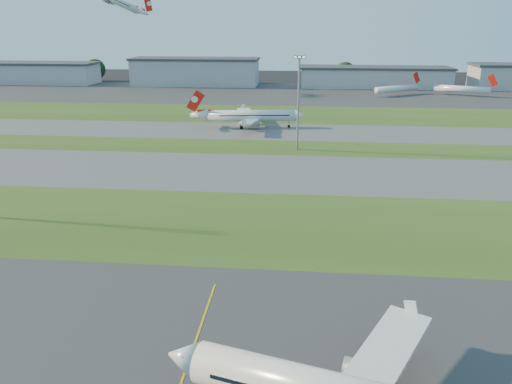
# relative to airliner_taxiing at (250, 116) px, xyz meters

# --- Properties ---
(grass_strip_a) EXTENTS (300.00, 34.00, 0.01)m
(grass_strip_a) POSITION_rel_airliner_taxiing_xyz_m (1.37, -85.65, -4.02)
(grass_strip_a) COLOR #2D4316
(grass_strip_a) RESTS_ON ground
(taxiway_a) EXTENTS (300.00, 32.00, 0.01)m
(taxiway_a) POSITION_rel_airliner_taxiing_xyz_m (1.37, -52.65, -4.02)
(taxiway_a) COLOR #515154
(taxiway_a) RESTS_ON ground
(grass_strip_b) EXTENTS (300.00, 18.00, 0.01)m
(grass_strip_b) POSITION_rel_airliner_taxiing_xyz_m (1.37, -27.65, -4.02)
(grass_strip_b) COLOR #2D4316
(grass_strip_b) RESTS_ON ground
(taxiway_b) EXTENTS (300.00, 26.00, 0.01)m
(taxiway_b) POSITION_rel_airliner_taxiing_xyz_m (1.37, -5.65, -4.02)
(taxiway_b) COLOR #515154
(taxiway_b) RESTS_ON ground
(grass_strip_c) EXTENTS (300.00, 40.00, 0.01)m
(grass_strip_c) POSITION_rel_airliner_taxiing_xyz_m (1.37, 27.35, -4.02)
(grass_strip_c) COLOR #2D4316
(grass_strip_c) RESTS_ON ground
(apron_far) EXTENTS (400.00, 80.00, 0.01)m
(apron_far) POSITION_rel_airliner_taxiing_xyz_m (1.37, 87.35, -4.02)
(apron_far) COLOR #333335
(apron_far) RESTS_ON ground
(airliner_taxiing) EXTENTS (36.66, 30.93, 11.46)m
(airliner_taxiing) POSITION_rel_airliner_taxiing_xyz_m (0.00, 0.00, 0.00)
(airliner_taxiing) COLOR silver
(airliner_taxiing) RESTS_ON ground
(mini_jet_near) EXTENTS (24.41, 17.85, 9.48)m
(mini_jet_near) POSITION_rel_airliner_taxiing_xyz_m (63.30, 85.69, -0.74)
(mini_jet_near) COLOR silver
(mini_jet_near) RESTS_ON ground
(mini_jet_far) EXTENTS (27.03, 13.04, 9.48)m
(mini_jet_far) POSITION_rel_airliner_taxiing_xyz_m (95.15, 87.37, -0.74)
(mini_jet_far) COLOR silver
(mini_jet_far) RESTS_ON ground
(light_mast_centre) EXTENTS (3.20, 0.70, 25.80)m
(light_mast_centre) POSITION_rel_airliner_taxiing_xyz_m (16.37, -29.65, 10.79)
(light_mast_centre) COLOR gray
(light_mast_centre) RESTS_ON ground
(hangar_far_west) EXTENTS (91.80, 23.00, 12.20)m
(hangar_far_west) POSITION_rel_airliner_taxiing_xyz_m (-148.63, 117.35, 2.11)
(hangar_far_west) COLOR #999CA0
(hangar_far_west) RESTS_ON ground
(hangar_west) EXTENTS (71.40, 23.00, 15.20)m
(hangar_west) POSITION_rel_airliner_taxiing_xyz_m (-43.63, 117.35, 3.61)
(hangar_west) COLOR #999CA0
(hangar_west) RESTS_ON ground
(hangar_east) EXTENTS (81.60, 23.00, 11.20)m
(hangar_east) POSITION_rel_airliner_taxiing_xyz_m (56.37, 117.35, 1.61)
(hangar_east) COLOR #999CA0
(hangar_east) RESTS_ON ground
(tree_west) EXTENTS (12.10, 12.10, 13.20)m
(tree_west) POSITION_rel_airliner_taxiing_xyz_m (-108.63, 132.35, 3.11)
(tree_west) COLOR black
(tree_west) RESTS_ON ground
(tree_mid_west) EXTENTS (9.90, 9.90, 10.80)m
(tree_mid_west) POSITION_rel_airliner_taxiing_xyz_m (-18.63, 128.35, 1.81)
(tree_mid_west) COLOR black
(tree_mid_west) RESTS_ON ground
(tree_mid_east) EXTENTS (11.55, 11.55, 12.60)m
(tree_mid_east) POSITION_rel_airliner_taxiing_xyz_m (41.37, 131.35, 2.79)
(tree_mid_east) COLOR black
(tree_mid_east) RESTS_ON ground
(tree_east) EXTENTS (10.45, 10.45, 11.40)m
(tree_east) POSITION_rel_airliner_taxiing_xyz_m (116.37, 129.35, 2.14)
(tree_east) COLOR black
(tree_east) RESTS_ON ground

